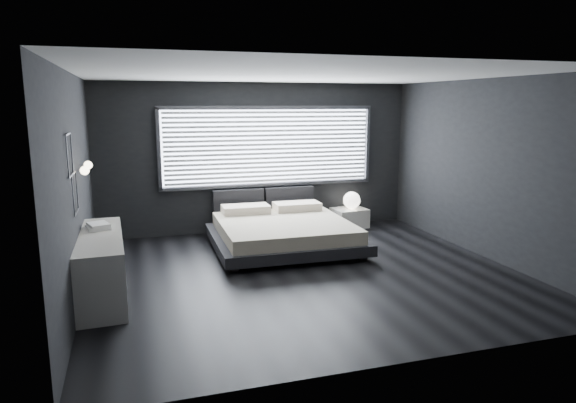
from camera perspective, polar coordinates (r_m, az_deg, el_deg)
name	(u,v)px	position (r m, az deg, el deg)	size (l,w,h in m)	color
room	(306,177)	(7.17, 2.01, 2.70)	(6.04, 6.00, 2.80)	black
window	(269,147)	(9.77, -2.09, 6.12)	(4.14, 0.09, 1.52)	white
headboard	(264,201)	(9.82, -2.68, 0.01)	(1.96, 0.16, 0.52)	black
sconce_near	(84,171)	(6.82, -21.69, 3.22)	(0.18, 0.11, 0.11)	silver
sconce_far	(88,165)	(7.42, -21.35, 3.80)	(0.18, 0.11, 0.11)	silver
wall_art_upper	(70,155)	(6.21, -23.10, 4.76)	(0.01, 0.48, 0.48)	#47474C
wall_art_lower	(75,193)	(6.52, -22.58, 0.87)	(0.01, 0.48, 0.48)	#47474C
bed	(283,232)	(8.68, -0.53, -3.37)	(2.41, 2.30, 0.61)	black
nightstand	(349,218)	(10.25, 6.83, -1.80)	(0.63, 0.53, 0.37)	silver
orb_lamp	(352,200)	(10.18, 7.09, 0.14)	(0.34, 0.34, 0.34)	white
dresser	(101,265)	(6.95, -20.08, -6.69)	(0.64, 2.02, 0.80)	silver
book_stack	(98,226)	(7.17, -20.34, -2.57)	(0.35, 0.42, 0.07)	white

